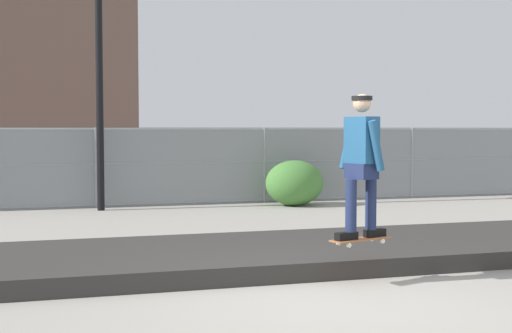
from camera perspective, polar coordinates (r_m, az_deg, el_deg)
ground_plane at (r=7.34m, az=6.89°, el=-11.15°), size 120.00×120.00×0.00m
gravel_berm at (r=9.32m, az=1.62°, el=-7.32°), size 13.54×2.60×0.23m
skateboard at (r=8.05m, az=8.78°, el=-6.07°), size 0.82×0.43×0.07m
skater at (r=7.96m, az=8.84°, el=0.76°), size 0.72×0.62×1.68m
chain_fence at (r=16.25m, az=-6.13°, el=0.03°), size 20.28×0.06×1.85m
parked_car_mid at (r=18.49m, az=-4.12°, el=0.12°), size 4.41×1.97×1.66m
shrub_center at (r=16.08m, az=3.25°, el=-1.39°), size 1.40×1.14×1.08m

